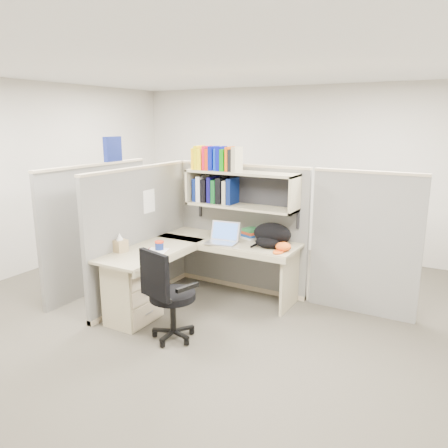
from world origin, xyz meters
The scene contains 14 objects.
ground centered at (0.00, 0.00, 0.00)m, with size 6.00×6.00×0.00m, color #353129.
room_shell centered at (0.00, 0.00, 1.62)m, with size 6.00×6.00×6.00m.
cubicle centered at (-0.37, 0.45, 0.91)m, with size 3.79×1.84×1.95m.
desk centered at (-0.41, -0.29, 0.44)m, with size 1.74×1.75×0.73m.
laptop centered at (0.01, 0.39, 0.86)m, with size 0.35×0.35×0.25m, color silver, non-canonical shape.
backpack centered at (0.55, 0.57, 0.86)m, with size 0.45×0.35×0.27m, color black, non-canonical shape.
orange_cap centered at (0.76, 0.47, 0.78)m, with size 0.18×0.21×0.10m, color #D14E12, non-canonical shape.
snack_canister centered at (-0.48, -0.18, 0.78)m, with size 0.10×0.10×0.10m.
tissue_box centered at (-0.82, -0.44, 0.84)m, with size 0.13×0.13×0.21m, color tan, non-canonical shape.
mouse centered at (0.10, 0.48, 0.75)m, with size 0.09×0.06×0.03m, color #97B5D6.
paper_cup centered at (-0.07, 0.67, 0.77)m, with size 0.06×0.06×0.09m, color white.
book_stack centered at (0.22, 0.80, 0.79)m, with size 0.19×0.26×0.12m, color gray, non-canonical shape.
loose_paper centered at (-0.46, -0.25, 0.73)m, with size 0.22×0.30×0.00m, color silver, non-canonical shape.
task_chair centered at (0.05, -0.72, 0.34)m, with size 0.55×0.51×0.96m.
Camera 1 is at (2.48, -3.93, 2.15)m, focal length 35.00 mm.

